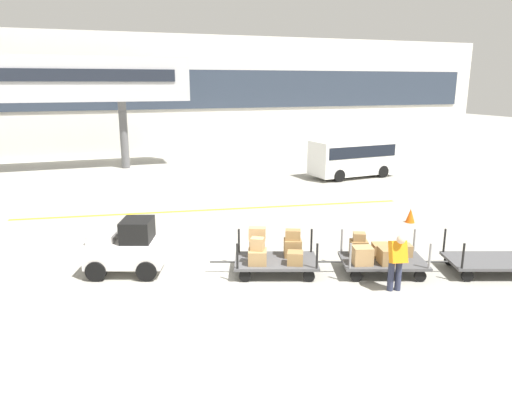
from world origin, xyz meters
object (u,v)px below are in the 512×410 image
object	(u,v)px
baggage_handler	(397,260)
safety_cone_near	(410,216)
baggage_cart_lead	(274,254)
baggage_cart_tail	(489,261)
baggage_cart_middle	(378,255)
shuttle_van	(353,155)
baggage_tug	(126,248)

from	to	relation	value
baggage_handler	safety_cone_near	size ratio (longest dim) A/B	2.84
baggage_cart_lead	baggage_cart_tail	size ratio (longest dim) A/B	1.00
baggage_cart_middle	shuttle_van	distance (m)	14.41
baggage_handler	shuttle_van	xyz separation A→B (m)	(6.95, 13.98, 0.37)
baggage_cart_middle	baggage_handler	size ratio (longest dim) A/B	1.97
baggage_cart_middle	baggage_cart_tail	bearing A→B (deg)	-19.72
shuttle_van	baggage_tug	bearing A→B (deg)	-141.89
baggage_cart_middle	baggage_handler	bearing A→B (deg)	-102.75
baggage_cart_middle	baggage_tug	bearing A→B (deg)	160.83
baggage_cart_tail	safety_cone_near	size ratio (longest dim) A/B	5.58
shuttle_van	baggage_cart_tail	bearing A→B (deg)	-105.13
baggage_cart_middle	shuttle_van	bearing A→B (deg)	62.37
baggage_cart_lead	baggage_cart_middle	xyz separation A→B (m)	(2.75, -0.97, -0.05)
baggage_tug	shuttle_van	bearing A→B (deg)	38.11
baggage_cart_tail	baggage_tug	bearing A→B (deg)	160.66
baggage_tug	baggage_handler	size ratio (longest dim) A/B	1.50
baggage_cart_lead	shuttle_van	bearing A→B (deg)	51.34
baggage_tug	safety_cone_near	size ratio (longest dim) A/B	4.27
baggage_cart_tail	shuttle_van	xyz separation A→B (m)	(3.73, 13.81, 0.89)
baggage_tug	baggage_cart_tail	distance (m)	10.17
baggage_cart_lead	safety_cone_near	size ratio (longest dim) A/B	5.58
baggage_tug	baggage_handler	distance (m)	7.28
baggage_cart_lead	shuttle_van	xyz separation A→B (m)	(9.43, 11.78, 0.66)
baggage_tug	shuttle_van	distance (m)	16.93
baggage_cart_middle	baggage_handler	distance (m)	1.30
baggage_cart_middle	baggage_cart_tail	size ratio (longest dim) A/B	1.00
baggage_handler	safety_cone_near	xyz separation A→B (m)	(4.31, 5.14, -0.59)
baggage_cart_lead	safety_cone_near	distance (m)	7.40
baggage_handler	baggage_cart_tail	bearing A→B (deg)	2.95
baggage_cart_middle	baggage_cart_lead	bearing A→B (deg)	160.54
baggage_cart_lead	shuttle_van	size ratio (longest dim) A/B	0.62
baggage_cart_tail	baggage_handler	bearing A→B (deg)	-177.05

